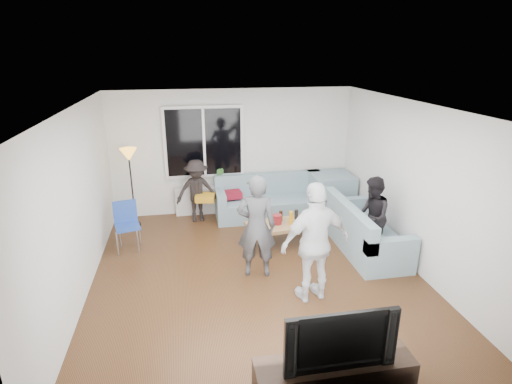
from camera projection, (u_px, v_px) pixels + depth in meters
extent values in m
cube|color=#56351C|center=(257.00, 275.00, 6.44)|extent=(5.00, 5.50, 0.04)
cube|color=white|center=(257.00, 105.00, 5.56)|extent=(5.00, 5.50, 0.04)
cube|color=silver|center=(233.00, 152.00, 8.57)|extent=(5.00, 0.04, 2.60)
cube|color=silver|center=(316.00, 307.00, 3.43)|extent=(5.00, 0.04, 2.60)
cube|color=silver|center=(75.00, 207.00, 5.58)|extent=(0.04, 5.50, 2.60)
cube|color=silver|center=(414.00, 186.00, 6.42)|extent=(0.04, 5.50, 2.60)
cube|color=white|center=(204.00, 142.00, 8.31)|extent=(1.62, 0.06, 1.47)
cube|color=black|center=(204.00, 142.00, 8.27)|extent=(1.50, 0.02, 1.35)
cube|color=white|center=(204.00, 143.00, 8.27)|extent=(0.05, 0.03, 1.35)
cube|color=silver|center=(207.00, 200.00, 8.69)|extent=(1.30, 0.12, 0.62)
imported|color=#3A712D|center=(219.00, 177.00, 8.54)|extent=(0.26, 0.22, 0.40)
imported|color=white|center=(187.00, 183.00, 8.46)|extent=(0.18, 0.18, 0.18)
cube|color=gray|center=(330.00, 193.00, 8.74)|extent=(0.85, 0.85, 0.85)
cube|color=orange|center=(205.00, 197.00, 8.24)|extent=(0.43, 0.39, 0.14)
cube|color=maroon|center=(232.00, 194.00, 8.41)|extent=(0.39, 0.34, 0.13)
cube|color=#AD7B53|center=(278.00, 234.00, 7.33)|extent=(1.17, 0.74, 0.40)
cylinder|color=maroon|center=(277.00, 219.00, 7.25)|extent=(0.17, 0.17, 0.17)
imported|color=#434448|center=(256.00, 227.00, 6.16)|extent=(0.65, 0.49, 1.62)
imported|color=silver|center=(315.00, 243.00, 5.54)|extent=(1.07, 0.60, 1.72)
imported|color=black|center=(372.00, 217.00, 6.84)|extent=(0.70, 0.79, 1.37)
imported|color=black|center=(197.00, 191.00, 8.22)|extent=(0.87, 0.55, 1.28)
cube|color=#332119|center=(334.00, 379.00, 4.09)|extent=(1.60, 0.40, 0.44)
imported|color=black|center=(337.00, 335.00, 3.91)|extent=(1.10, 0.14, 0.64)
cylinder|color=#ED3E0D|center=(259.00, 217.00, 7.31)|extent=(0.07, 0.07, 0.19)
cylinder|color=black|center=(296.00, 214.00, 7.45)|extent=(0.07, 0.07, 0.18)
cylinder|color=black|center=(281.00, 216.00, 7.38)|extent=(0.07, 0.07, 0.19)
cylinder|color=orange|center=(291.00, 218.00, 7.19)|extent=(0.07, 0.07, 0.25)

